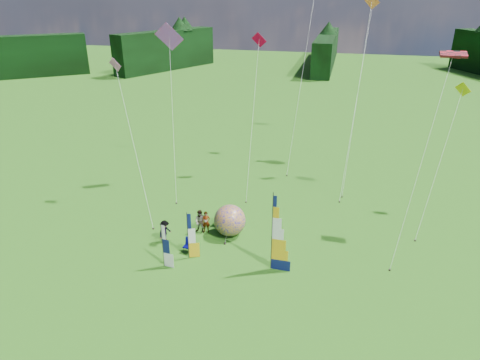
% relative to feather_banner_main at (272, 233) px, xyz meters
% --- Properties ---
extents(ground, '(220.00, 220.00, 0.00)m').
position_rel_feather_banner_main_xyz_m(ground, '(-1.52, -2.35, -2.72)').
color(ground, '#2F841B').
rests_on(ground, ground).
extents(treeline_ring, '(210.00, 210.00, 8.00)m').
position_rel_feather_banner_main_xyz_m(treeline_ring, '(-1.52, -2.35, 1.28)').
color(treeline_ring, black).
rests_on(treeline_ring, ground).
extents(feather_banner_main, '(1.46, 0.14, 5.44)m').
position_rel_feather_banner_main_xyz_m(feather_banner_main, '(0.00, 0.00, 0.00)').
color(feather_banner_main, '#0C144B').
rests_on(feather_banner_main, ground).
extents(side_banner_left, '(0.94, 0.43, 3.45)m').
position_rel_feather_banner_main_xyz_m(side_banner_left, '(-5.74, -0.10, -1.00)').
color(side_banner_left, gold).
rests_on(side_banner_left, ground).
extents(side_banner_far, '(0.95, 0.22, 3.16)m').
position_rel_feather_banner_main_xyz_m(side_banner_far, '(-7.04, -1.40, -1.14)').
color(side_banner_far, white).
rests_on(side_banner_far, ground).
extents(bol_inflatable, '(3.17, 3.17, 2.39)m').
position_rel_feather_banner_main_xyz_m(bol_inflatable, '(-3.78, 3.58, -1.52)').
color(bol_inflatable, '#120E83').
rests_on(bol_inflatable, ground).
extents(spectator_a, '(0.70, 0.55, 1.70)m').
position_rel_feather_banner_main_xyz_m(spectator_a, '(-5.64, 3.52, -1.87)').
color(spectator_a, '#66594C').
rests_on(spectator_a, ground).
extents(spectator_b, '(0.94, 0.50, 1.88)m').
position_rel_feather_banner_main_xyz_m(spectator_b, '(-6.02, 3.31, -1.78)').
color(spectator_b, '#66594C').
rests_on(spectator_b, ground).
extents(spectator_c, '(0.78, 1.24, 1.80)m').
position_rel_feather_banner_main_xyz_m(spectator_c, '(-8.09, 1.35, -1.82)').
color(spectator_c, '#66594C').
rests_on(spectator_c, ground).
extents(spectator_d, '(0.87, 0.96, 1.58)m').
position_rel_feather_banner_main_xyz_m(spectator_d, '(-4.75, 4.80, -1.93)').
color(spectator_d, '#66594C').
rests_on(spectator_d, ground).
extents(camp_chair, '(0.67, 0.67, 1.06)m').
position_rel_feather_banner_main_xyz_m(camp_chair, '(-6.05, 0.56, -2.19)').
color(camp_chair, '#010152').
rests_on(camp_chair, ground).
extents(kite_whale, '(7.52, 16.55, 18.23)m').
position_rel_feather_banner_main_xyz_m(kite_whale, '(4.88, 17.58, 6.40)').
color(kite_whale, black).
rests_on(kite_whale, ground).
extents(kite_rainbow_delta, '(8.58, 11.09, 15.32)m').
position_rel_feather_banner_main_xyz_m(kite_rainbow_delta, '(-10.64, 10.20, 4.94)').
color(kite_rainbow_delta, red).
rests_on(kite_rainbow_delta, ground).
extents(kite_parafoil, '(8.22, 11.56, 14.77)m').
position_rel_feather_banner_main_xyz_m(kite_parafoil, '(9.12, 5.21, 4.66)').
color(kite_parafoil, '#A51222').
rests_on(kite_parafoil, ground).
extents(small_kite_red, '(3.44, 10.35, 13.96)m').
position_rel_feather_banner_main_xyz_m(small_kite_red, '(-4.11, 12.95, 4.26)').
color(small_kite_red, '#C3002D').
rests_on(small_kite_red, ground).
extents(small_kite_orange, '(4.11, 10.09, 17.25)m').
position_rel_feather_banner_main_xyz_m(small_kite_orange, '(4.80, 15.82, 5.90)').
color(small_kite_orange, orange).
rests_on(small_kite_orange, ground).
extents(small_kite_yellow, '(7.12, 9.97, 10.94)m').
position_rel_feather_banner_main_xyz_m(small_kite_yellow, '(11.19, 9.41, 2.75)').
color(small_kite_yellow, yellow).
rests_on(small_kite_yellow, ground).
extents(small_kite_pink, '(8.43, 9.04, 12.45)m').
position_rel_feather_banner_main_xyz_m(small_kite_pink, '(-12.23, 5.75, 3.50)').
color(small_kite_pink, pink).
rests_on(small_kite_pink, ground).
extents(small_kite_green, '(7.90, 12.96, 20.67)m').
position_rel_feather_banner_main_xyz_m(small_kite_green, '(-0.63, 20.96, 7.61)').
color(small_kite_green, '#0D9910').
rests_on(small_kite_green, ground).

